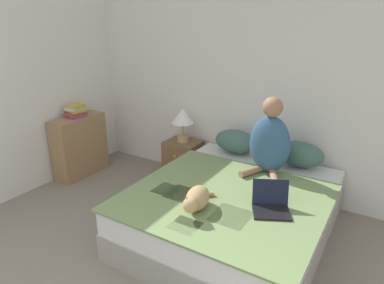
{
  "coord_description": "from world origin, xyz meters",
  "views": [
    {
      "loc": [
        1.53,
        -0.18,
        2.02
      ],
      "look_at": [
        -0.13,
        2.51,
        0.86
      ],
      "focal_mm": 32.0,
      "sensor_mm": 36.0,
      "label": 1
    }
  ],
  "objects_px": {
    "person_sitting": "(270,142)",
    "laptop_open": "(271,205)",
    "cat_tabby": "(197,199)",
    "table_lamp": "(183,118)",
    "bookshelf": "(80,146)",
    "book_stack_top": "(76,111)",
    "bed": "(233,211)",
    "nightstand": "(183,159)",
    "pillow_near": "(235,141)",
    "pillow_far": "(300,154)"
  },
  "relations": [
    {
      "from": "person_sitting",
      "to": "laptop_open",
      "type": "relative_size",
      "value": 2.03
    },
    {
      "from": "cat_tabby",
      "to": "table_lamp",
      "type": "distance_m",
      "value": 1.67
    },
    {
      "from": "bookshelf",
      "to": "book_stack_top",
      "type": "relative_size",
      "value": 3.33
    },
    {
      "from": "bed",
      "to": "laptop_open",
      "type": "height_order",
      "value": "laptop_open"
    },
    {
      "from": "laptop_open",
      "to": "book_stack_top",
      "type": "relative_size",
      "value": 1.62
    },
    {
      "from": "book_stack_top",
      "to": "cat_tabby",
      "type": "bearing_deg",
      "value": -17.48
    },
    {
      "from": "nightstand",
      "to": "table_lamp",
      "type": "bearing_deg",
      "value": -21.55
    },
    {
      "from": "book_stack_top",
      "to": "table_lamp",
      "type": "bearing_deg",
      "value": 26.67
    },
    {
      "from": "laptop_open",
      "to": "book_stack_top",
      "type": "distance_m",
      "value": 2.81
    },
    {
      "from": "person_sitting",
      "to": "pillow_near",
      "type": "bearing_deg",
      "value": 148.01
    },
    {
      "from": "laptop_open",
      "to": "bed",
      "type": "bearing_deg",
      "value": 127.17
    },
    {
      "from": "person_sitting",
      "to": "book_stack_top",
      "type": "xyz_separation_m",
      "value": [
        -2.47,
        -0.31,
        0.04
      ]
    },
    {
      "from": "pillow_near",
      "to": "bookshelf",
      "type": "bearing_deg",
      "value": -162.04
    },
    {
      "from": "pillow_near",
      "to": "cat_tabby",
      "type": "distance_m",
      "value": 1.36
    },
    {
      "from": "pillow_near",
      "to": "cat_tabby",
      "type": "xyz_separation_m",
      "value": [
        0.27,
        -1.33,
        -0.04
      ]
    },
    {
      "from": "bed",
      "to": "table_lamp",
      "type": "relative_size",
      "value": 4.54
    },
    {
      "from": "bed",
      "to": "cat_tabby",
      "type": "xyz_separation_m",
      "value": [
        -0.11,
        -0.52,
        0.35
      ]
    },
    {
      "from": "person_sitting",
      "to": "nightstand",
      "type": "height_order",
      "value": "person_sitting"
    },
    {
      "from": "pillow_far",
      "to": "laptop_open",
      "type": "relative_size",
      "value": 1.29
    },
    {
      "from": "person_sitting",
      "to": "nightstand",
      "type": "xyz_separation_m",
      "value": [
        -1.24,
        0.31,
        -0.59
      ]
    },
    {
      "from": "pillow_far",
      "to": "bookshelf",
      "type": "relative_size",
      "value": 0.63
    },
    {
      "from": "pillow_near",
      "to": "laptop_open",
      "type": "height_order",
      "value": "pillow_near"
    },
    {
      "from": "bed",
      "to": "pillow_near",
      "type": "distance_m",
      "value": 0.98
    },
    {
      "from": "table_lamp",
      "to": "bookshelf",
      "type": "relative_size",
      "value": 0.55
    },
    {
      "from": "book_stack_top",
      "to": "bed",
      "type": "bearing_deg",
      "value": -4.54
    },
    {
      "from": "cat_tabby",
      "to": "laptop_open",
      "type": "distance_m",
      "value": 0.62
    },
    {
      "from": "pillow_near",
      "to": "laptop_open",
      "type": "xyz_separation_m",
      "value": [
        0.8,
        -1.03,
        -0.09
      ]
    },
    {
      "from": "pillow_near",
      "to": "table_lamp",
      "type": "relative_size",
      "value": 1.15
    },
    {
      "from": "bed",
      "to": "nightstand",
      "type": "bearing_deg",
      "value": 143.91
    },
    {
      "from": "bed",
      "to": "nightstand",
      "type": "height_order",
      "value": "same"
    },
    {
      "from": "person_sitting",
      "to": "laptop_open",
      "type": "bearing_deg",
      "value": -67.94
    },
    {
      "from": "pillow_near",
      "to": "pillow_far",
      "type": "bearing_deg",
      "value": 0.0
    },
    {
      "from": "pillow_near",
      "to": "nightstand",
      "type": "xyz_separation_m",
      "value": [
        -0.73,
        -0.01,
        -0.39
      ]
    },
    {
      "from": "bookshelf",
      "to": "book_stack_top",
      "type": "xyz_separation_m",
      "value": [
        -0.0,
        0.0,
        0.48
      ]
    },
    {
      "from": "bed",
      "to": "book_stack_top",
      "type": "distance_m",
      "value": 2.42
    },
    {
      "from": "bookshelf",
      "to": "person_sitting",
      "type": "bearing_deg",
      "value": 7.22
    },
    {
      "from": "laptop_open",
      "to": "bookshelf",
      "type": "relative_size",
      "value": 0.49
    },
    {
      "from": "laptop_open",
      "to": "bookshelf",
      "type": "distance_m",
      "value": 2.79
    },
    {
      "from": "person_sitting",
      "to": "table_lamp",
      "type": "bearing_deg",
      "value": 166.05
    },
    {
      "from": "pillow_near",
      "to": "pillow_far",
      "type": "distance_m",
      "value": 0.75
    },
    {
      "from": "pillow_far",
      "to": "cat_tabby",
      "type": "xyz_separation_m",
      "value": [
        -0.48,
        -1.33,
        -0.04
      ]
    },
    {
      "from": "pillow_near",
      "to": "cat_tabby",
      "type": "height_order",
      "value": "pillow_near"
    },
    {
      "from": "laptop_open",
      "to": "bookshelf",
      "type": "bearing_deg",
      "value": 145.23
    },
    {
      "from": "pillow_far",
      "to": "laptop_open",
      "type": "height_order",
      "value": "pillow_far"
    },
    {
      "from": "bed",
      "to": "person_sitting",
      "type": "xyz_separation_m",
      "value": [
        0.14,
        0.5,
        0.59
      ]
    },
    {
      "from": "bookshelf",
      "to": "bed",
      "type": "bearing_deg",
      "value": -4.47
    },
    {
      "from": "pillow_near",
      "to": "laptop_open",
      "type": "relative_size",
      "value": 1.29
    },
    {
      "from": "person_sitting",
      "to": "bookshelf",
      "type": "distance_m",
      "value": 2.53
    },
    {
      "from": "person_sitting",
      "to": "table_lamp",
      "type": "distance_m",
      "value": 1.28
    },
    {
      "from": "bed",
      "to": "laptop_open",
      "type": "distance_m",
      "value": 0.56
    }
  ]
}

